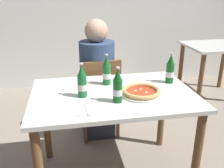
{
  "coord_description": "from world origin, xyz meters",
  "views": [
    {
      "loc": [
        -0.32,
        -1.67,
        1.48
      ],
      "look_at": [
        0.0,
        0.05,
        0.8
      ],
      "focal_mm": 40.11,
      "sensor_mm": 36.0,
      "label": 1
    }
  ],
  "objects": [
    {
      "name": "dining_table_background",
      "position": [
        1.68,
        1.35,
        0.59
      ],
      "size": [
        0.8,
        0.7,
        0.75
      ],
      "color": "silver",
      "rests_on": "ground_plane"
    },
    {
      "name": "beer_bottle_extra",
      "position": [
        0.49,
        0.13,
        0.85
      ],
      "size": [
        0.07,
        0.07,
        0.25
      ],
      "color": "#14591E",
      "rests_on": "dining_table_main"
    },
    {
      "name": "diner_seated",
      "position": [
        -0.03,
        0.66,
        0.58
      ],
      "size": [
        0.34,
        0.34,
        1.21
      ],
      "color": "#2D3342",
      "rests_on": "ground_plane"
    },
    {
      "name": "pizza_margherita_near",
      "position": [
        0.19,
        -0.07,
        0.77
      ],
      "size": [
        0.31,
        0.31,
        0.04
      ],
      "color": "white",
      "rests_on": "dining_table_main"
    },
    {
      "name": "beer_bottle_center",
      "position": [
        -0.23,
        -0.03,
        0.85
      ],
      "size": [
        0.07,
        0.07,
        0.25
      ],
      "color": "#196B2D",
      "rests_on": "dining_table_main"
    },
    {
      "name": "dining_table_main",
      "position": [
        0.0,
        0.0,
        0.64
      ],
      "size": [
        1.2,
        0.8,
        0.75
      ],
      "color": "silver",
      "rests_on": "ground_plane"
    },
    {
      "name": "back_wall_tiled",
      "position": [
        0.0,
        2.2,
        1.3
      ],
      "size": [
        7.0,
        0.1,
        2.6
      ],
      "primitive_type": "cube",
      "color": "white",
      "rests_on": "ground_plane"
    },
    {
      "name": "beer_bottle_left",
      "position": [
        -0.02,
        0.18,
        0.85
      ],
      "size": [
        0.07,
        0.07,
        0.25
      ],
      "color": "#196B2D",
      "rests_on": "dining_table_main"
    },
    {
      "name": "chair_behind_table",
      "position": [
        -0.03,
        0.61,
        0.48
      ],
      "size": [
        0.44,
        0.44,
        0.85
      ],
      "rotation": [
        0.0,
        0.0,
        3.23
      ],
      "color": "brown",
      "rests_on": "ground_plane"
    },
    {
      "name": "napkin_with_cutlery",
      "position": [
        -0.23,
        -0.24,
        0.75
      ],
      "size": [
        0.2,
        0.2,
        0.01
      ],
      "color": "white",
      "rests_on": "dining_table_main"
    },
    {
      "name": "beer_bottle_right",
      "position": [
        0.0,
        -0.16,
        0.85
      ],
      "size": [
        0.07,
        0.07,
        0.25
      ],
      "color": "#14591E",
      "rests_on": "dining_table_main"
    }
  ]
}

